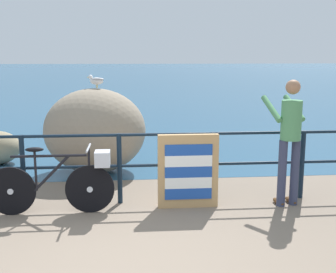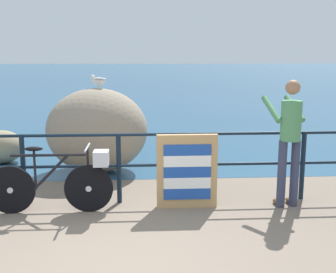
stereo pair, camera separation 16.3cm
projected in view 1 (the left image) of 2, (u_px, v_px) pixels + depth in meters
ground_plane at (128, 94)px, 23.90m from camera, size 120.00×120.00×0.10m
sea_surface at (129, 72)px, 51.37m from camera, size 120.00×90.00×0.01m
promenade_railing at (119, 160)px, 6.11m from camera, size 8.14×0.07×1.02m
bicycle at (62, 180)px, 5.74m from camera, size 1.70×0.48×0.92m
person_at_railing at (290, 137)px, 5.97m from camera, size 0.53×0.67×1.78m
folded_deckchair_stack at (188, 171)px, 5.97m from camera, size 0.84×0.10×1.04m
breakwater_boulder_main at (95, 131)px, 7.74m from camera, size 1.82×1.53×1.52m
seagull at (96, 80)px, 7.65m from camera, size 0.34×0.21×0.23m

